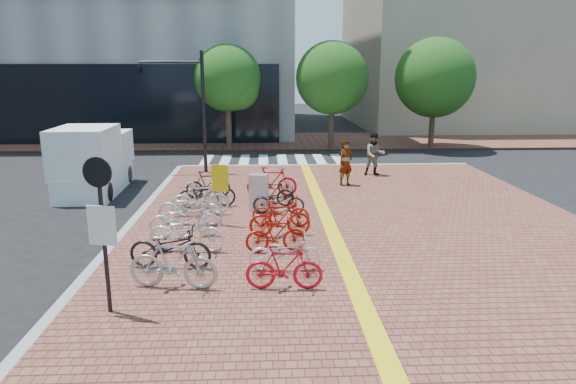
{
  "coord_description": "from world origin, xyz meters",
  "views": [
    {
      "loc": [
        0.1,
        -12.56,
        4.68
      ],
      "look_at": [
        0.73,
        1.52,
        1.3
      ],
      "focal_mm": 32.0,
      "sensor_mm": 36.0,
      "label": 1
    }
  ],
  "objects_px": {
    "bike_9": "(285,252)",
    "pedestrian_a": "(346,163)",
    "bike_0": "(173,263)",
    "bike_4": "(190,208)",
    "yellow_sign": "(220,184)",
    "bike_10": "(276,234)",
    "bike_7": "(208,184)",
    "bike_11": "(280,218)",
    "box_truck": "(93,161)",
    "bike_13": "(279,201)",
    "utility_box": "(259,193)",
    "notice_sign": "(102,217)",
    "pedestrian_b": "(375,154)",
    "bike_14": "(271,193)",
    "bike_2": "(186,232)",
    "bike_12": "(281,211)",
    "traffic_light_pole": "(174,90)",
    "bike_8": "(284,267)",
    "bike_6": "(207,193)",
    "bike_5": "(200,199)",
    "bike_3": "(185,219)",
    "bike_1": "(170,247)",
    "bike_15": "(272,182)"
  },
  "relations": [
    {
      "from": "bike_9",
      "to": "pedestrian_a",
      "type": "distance_m",
      "value": 9.31
    },
    {
      "from": "bike_0",
      "to": "bike_9",
      "type": "bearing_deg",
      "value": -61.01
    },
    {
      "from": "bike_4",
      "to": "yellow_sign",
      "type": "height_order",
      "value": "yellow_sign"
    },
    {
      "from": "bike_10",
      "to": "bike_7",
      "type": "bearing_deg",
      "value": 14.84
    },
    {
      "from": "bike_11",
      "to": "box_truck",
      "type": "xyz_separation_m",
      "value": [
        -7.02,
        6.2,
        0.57
      ]
    },
    {
      "from": "bike_13",
      "to": "utility_box",
      "type": "bearing_deg",
      "value": 68.46
    },
    {
      "from": "bike_13",
      "to": "notice_sign",
      "type": "height_order",
      "value": "notice_sign"
    },
    {
      "from": "bike_4",
      "to": "box_truck",
      "type": "xyz_separation_m",
      "value": [
        -4.38,
        4.98,
        0.56
      ]
    },
    {
      "from": "pedestrian_b",
      "to": "box_truck",
      "type": "bearing_deg",
      "value": -170.44
    },
    {
      "from": "bike_14",
      "to": "utility_box",
      "type": "height_order",
      "value": "utility_box"
    },
    {
      "from": "pedestrian_b",
      "to": "box_truck",
      "type": "xyz_separation_m",
      "value": [
        -11.4,
        -2.1,
        0.16
      ]
    },
    {
      "from": "bike_9",
      "to": "bike_11",
      "type": "relative_size",
      "value": 0.98
    },
    {
      "from": "bike_2",
      "to": "bike_10",
      "type": "relative_size",
      "value": 1.27
    },
    {
      "from": "bike_12",
      "to": "traffic_light_pole",
      "type": "distance_m",
      "value": 9.96
    },
    {
      "from": "bike_8",
      "to": "notice_sign",
      "type": "relative_size",
      "value": 0.54
    },
    {
      "from": "bike_10",
      "to": "bike_14",
      "type": "xyz_separation_m",
      "value": [
        -0.05,
        4.48,
        -0.0
      ]
    },
    {
      "from": "bike_6",
      "to": "pedestrian_a",
      "type": "bearing_deg",
      "value": -67.11
    },
    {
      "from": "bike_2",
      "to": "bike_9",
      "type": "height_order",
      "value": "bike_2"
    },
    {
      "from": "yellow_sign",
      "to": "bike_6",
      "type": "bearing_deg",
      "value": 106.65
    },
    {
      "from": "bike_5",
      "to": "bike_13",
      "type": "xyz_separation_m",
      "value": [
        2.49,
        0.07,
        -0.12
      ]
    },
    {
      "from": "bike_7",
      "to": "bike_11",
      "type": "bearing_deg",
      "value": -161.43
    },
    {
      "from": "bike_3",
      "to": "bike_4",
      "type": "distance_m",
      "value": 1.18
    },
    {
      "from": "bike_7",
      "to": "bike_11",
      "type": "distance_m",
      "value": 5.21
    },
    {
      "from": "bike_1",
      "to": "bike_6",
      "type": "height_order",
      "value": "bike_1"
    },
    {
      "from": "bike_13",
      "to": "utility_box",
      "type": "height_order",
      "value": "utility_box"
    },
    {
      "from": "box_truck",
      "to": "bike_3",
      "type": "bearing_deg",
      "value": -54.52
    },
    {
      "from": "bike_8",
      "to": "utility_box",
      "type": "distance_m",
      "value": 6.17
    },
    {
      "from": "bike_10",
      "to": "bike_6",
      "type": "bearing_deg",
      "value": 19.43
    },
    {
      "from": "bike_8",
      "to": "bike_14",
      "type": "relative_size",
      "value": 1.05
    },
    {
      "from": "bike_1",
      "to": "bike_7",
      "type": "relative_size",
      "value": 1.2
    },
    {
      "from": "bike_4",
      "to": "notice_sign",
      "type": "relative_size",
      "value": 0.66
    },
    {
      "from": "bike_4",
      "to": "pedestrian_a",
      "type": "xyz_separation_m",
      "value": [
        5.45,
        5.16,
        0.38
      ]
    },
    {
      "from": "pedestrian_a",
      "to": "bike_10",
      "type": "bearing_deg",
      "value": -139.31
    },
    {
      "from": "bike_6",
      "to": "bike_7",
      "type": "bearing_deg",
      "value": -3.86
    },
    {
      "from": "bike_7",
      "to": "bike_11",
      "type": "relative_size",
      "value": 0.94
    },
    {
      "from": "bike_3",
      "to": "bike_13",
      "type": "relative_size",
      "value": 1.18
    },
    {
      "from": "bike_3",
      "to": "notice_sign",
      "type": "relative_size",
      "value": 0.65
    },
    {
      "from": "yellow_sign",
      "to": "bike_5",
      "type": "bearing_deg",
      "value": 124.6
    },
    {
      "from": "bike_7",
      "to": "box_truck",
      "type": "height_order",
      "value": "box_truck"
    },
    {
      "from": "bike_3",
      "to": "pedestrian_b",
      "type": "bearing_deg",
      "value": -45.97
    },
    {
      "from": "bike_1",
      "to": "bike_8",
      "type": "distance_m",
      "value": 2.92
    },
    {
      "from": "bike_1",
      "to": "bike_13",
      "type": "relative_size",
      "value": 1.16
    },
    {
      "from": "bike_0",
      "to": "bike_7",
      "type": "relative_size",
      "value": 1.19
    },
    {
      "from": "bike_1",
      "to": "bike_13",
      "type": "xyz_separation_m",
      "value": [
        2.64,
        4.49,
        -0.07
      ]
    },
    {
      "from": "bike_4",
      "to": "bike_12",
      "type": "relative_size",
      "value": 1.16
    },
    {
      "from": "bike_0",
      "to": "bike_10",
      "type": "relative_size",
      "value": 1.23
    },
    {
      "from": "bike_14",
      "to": "bike_15",
      "type": "height_order",
      "value": "bike_15"
    },
    {
      "from": "bike_11",
      "to": "bike_13",
      "type": "distance_m",
      "value": 2.27
    },
    {
      "from": "bike_7",
      "to": "bike_3",
      "type": "bearing_deg",
      "value": 168.29
    },
    {
      "from": "bike_11",
      "to": "pedestrian_b",
      "type": "height_order",
      "value": "pedestrian_b"
    }
  ]
}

